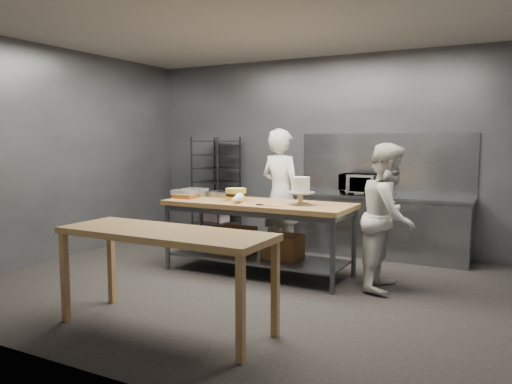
% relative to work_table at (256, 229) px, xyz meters
% --- Properties ---
extents(ground, '(6.00, 6.00, 0.00)m').
position_rel_work_table_xyz_m(ground, '(0.13, -0.53, -0.57)').
color(ground, black).
rests_on(ground, ground).
extents(back_wall, '(6.00, 0.04, 3.00)m').
position_rel_work_table_xyz_m(back_wall, '(0.13, 1.97, 0.93)').
color(back_wall, '#4C4F54').
rests_on(back_wall, ground).
extents(work_table, '(2.40, 0.90, 0.92)m').
position_rel_work_table_xyz_m(work_table, '(0.00, 0.00, 0.00)').
color(work_table, olive).
rests_on(work_table, ground).
extents(near_counter, '(2.00, 0.70, 0.90)m').
position_rel_work_table_xyz_m(near_counter, '(0.18, -2.07, 0.24)').
color(near_counter, olive).
rests_on(near_counter, ground).
extents(back_counter, '(2.60, 0.60, 0.90)m').
position_rel_work_table_xyz_m(back_counter, '(1.13, 1.65, -0.12)').
color(back_counter, slate).
rests_on(back_counter, ground).
extents(splashback_panel, '(2.60, 0.02, 0.90)m').
position_rel_work_table_xyz_m(splashback_panel, '(1.13, 1.95, 0.78)').
color(splashback_panel, slate).
rests_on(splashback_panel, back_counter).
extents(speed_rack, '(0.67, 0.71, 1.75)m').
position_rel_work_table_xyz_m(speed_rack, '(-1.61, 1.57, 0.28)').
color(speed_rack, black).
rests_on(speed_rack, ground).
extents(chef_behind, '(0.77, 0.61, 1.86)m').
position_rel_work_table_xyz_m(chef_behind, '(-0.02, 0.78, 0.36)').
color(chef_behind, white).
rests_on(chef_behind, ground).
extents(chef_right, '(0.65, 0.83, 1.67)m').
position_rel_work_table_xyz_m(chef_right, '(1.65, 0.10, 0.26)').
color(chef_right, silver).
rests_on(chef_right, ground).
extents(microwave, '(0.54, 0.37, 0.30)m').
position_rel_work_table_xyz_m(microwave, '(0.85, 1.65, 0.48)').
color(microwave, black).
rests_on(microwave, back_counter).
extents(frosted_cake_stand, '(0.34, 0.34, 0.34)m').
position_rel_work_table_xyz_m(frosted_cake_stand, '(0.62, -0.03, 0.56)').
color(frosted_cake_stand, '#B4AA90').
rests_on(frosted_cake_stand, work_table).
extents(layer_cake, '(0.26, 0.26, 0.16)m').
position_rel_work_table_xyz_m(layer_cake, '(-0.28, -0.04, 0.43)').
color(layer_cake, gold).
rests_on(layer_cake, work_table).
extents(cake_pans, '(0.64, 0.32, 0.07)m').
position_rel_work_table_xyz_m(cake_pans, '(-0.77, 0.20, 0.39)').
color(cake_pans, gray).
rests_on(cake_pans, work_table).
extents(piping_bag, '(0.21, 0.40, 0.12)m').
position_rel_work_table_xyz_m(piping_bag, '(-0.11, -0.33, 0.41)').
color(piping_bag, white).
rests_on(piping_bag, work_table).
extents(offset_spatula, '(0.36, 0.02, 0.02)m').
position_rel_work_table_xyz_m(offset_spatula, '(0.30, -0.30, 0.35)').
color(offset_spatula, slate).
rests_on(offset_spatula, work_table).
extents(pastry_clamshells, '(0.32, 0.48, 0.11)m').
position_rel_work_table_xyz_m(pastry_clamshells, '(-1.04, 0.01, 0.40)').
color(pastry_clamshells, '#A45820').
rests_on(pastry_clamshells, work_table).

